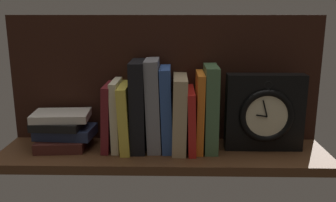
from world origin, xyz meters
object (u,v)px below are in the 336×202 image
book_cream_twain (117,115)px  book_green_romantic (211,108)px  book_maroon_dawkins (109,116)px  book_red_requiem (191,119)px  book_stack_side (63,130)px  book_orange_pandolfini (199,111)px  book_gray_chess (154,105)px  framed_clock (265,113)px  book_black_skeptic (139,106)px  book_tan_shortstories (180,113)px  book_yellow_seinlanguage (126,117)px  book_blue_modern (167,109)px

book_cream_twain → book_green_romantic: 26.70cm
book_maroon_dawkins → book_red_requiem: size_ratio=1.08×
book_cream_twain → book_green_romantic: (26.61, -0.00, 2.13)cm
book_green_romantic → book_stack_side: book_green_romantic is taller
book_red_requiem → book_orange_pandolfini: (2.35, 0.00, 2.36)cm
book_gray_chess → book_stack_side: bearing=178.7°
framed_clock → book_gray_chess: bearing=179.3°
book_black_skeptic → framed_clock: 35.58cm
book_maroon_dawkins → book_gray_chess: 13.36cm
book_black_skeptic → book_maroon_dawkins: bearing=180.0°
book_tan_shortstories → book_stack_side: size_ratio=1.19×
book_red_requiem → book_green_romantic: book_green_romantic is taller
book_black_skeptic → framed_clock: size_ratio=1.16×
book_yellow_seinlanguage → book_black_skeptic: size_ratio=0.74×
book_maroon_dawkins → book_red_requiem: bearing=0.0°
book_black_skeptic → book_stack_side: size_ratio=1.43×
book_maroon_dawkins → book_gray_chess: book_gray_chess is taller
book_yellow_seinlanguage → book_blue_modern: book_blue_modern is taller
book_cream_twain → book_red_requiem: bearing=-0.0°
framed_clock → book_green_romantic: bearing=178.6°
book_orange_pandolfini → framed_clock: book_orange_pandolfini is taller
book_red_requiem → book_blue_modern: bearing=180.0°
book_red_requiem → framed_clock: bearing=-1.1°
book_orange_pandolfini → book_gray_chess: bearing=180.0°
book_yellow_seinlanguage → book_tan_shortstories: 15.27cm
book_black_skeptic → book_stack_side: bearing=178.4°
book_yellow_seinlanguage → book_red_requiem: bearing=0.0°
book_blue_modern → book_tan_shortstories: 3.91cm
book_maroon_dawkins → book_stack_side: size_ratio=1.06×
book_gray_chess → book_stack_side: book_gray_chess is taller
book_orange_pandolfini → book_red_requiem: bearing=180.0°
book_orange_pandolfini → book_blue_modern: bearing=180.0°
book_tan_shortstories → book_orange_pandolfini: 5.63cm
book_blue_modern → book_green_romantic: (12.42, 0.00, 0.24)cm
book_yellow_seinlanguage → book_cream_twain: bearing=180.0°
book_green_romantic → book_yellow_seinlanguage: bearing=180.0°
book_gray_chess → book_cream_twain: bearing=180.0°
book_tan_shortstories → framed_clock: framed_clock is taller
book_cream_twain → framed_clock: (41.82, -0.38, 0.93)cm
book_black_skeptic → framed_clock: book_black_skeptic is taller
book_cream_twain → book_blue_modern: (14.19, -0.00, 1.89)cm
book_cream_twain → book_yellow_seinlanguage: (2.66, -0.00, -0.57)cm
book_maroon_dawkins → book_blue_modern: (16.59, 0.00, 2.41)cm
book_blue_modern → book_red_requiem: bearing=0.0°
book_orange_pandolfini → book_green_romantic: 3.28cm
book_cream_twain → framed_clock: size_ratio=0.91×
book_gray_chess → framed_clock: size_ratio=1.18×
book_orange_pandolfini → book_stack_side: (-39.62, 0.62, -5.95)cm
book_blue_modern → book_green_romantic: 12.43cm
book_green_romantic → framed_clock: book_green_romantic is taller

